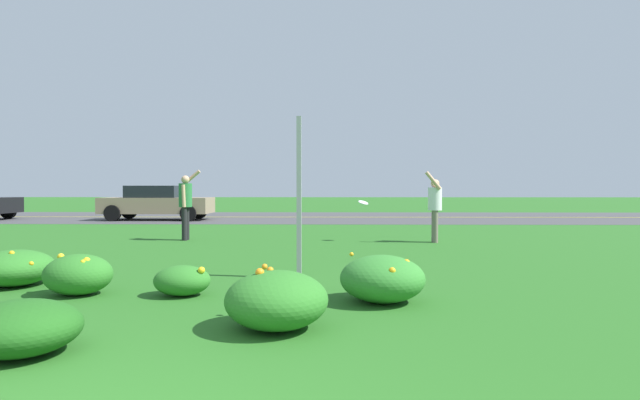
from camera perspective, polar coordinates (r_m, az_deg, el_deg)
ground_plane at (r=13.46m, az=-5.60°, el=-4.52°), size 120.00×120.00×0.00m
highway_strip at (r=24.33m, az=-2.58°, el=-1.86°), size 120.00×9.48×0.01m
highway_center_stripe at (r=24.33m, az=-2.58°, el=-1.85°), size 120.00×0.16×0.00m
daylily_clump_front_left at (r=5.26m, az=-4.72°, el=-10.70°), size 1.01×1.09×0.60m
daylily_clump_near_camera at (r=7.51m, az=-24.67°, el=-7.33°), size 0.86×0.77×0.52m
daylily_clump_front_center at (r=5.11m, az=-29.65°, el=-11.90°), size 0.97×0.96×0.45m
daylily_clump_mid_center at (r=8.60m, az=-30.18°, el=-6.36°), size 1.05×1.12×0.52m
daylily_clump_mid_left at (r=6.47m, az=6.76°, el=-8.43°), size 1.03×1.06×0.59m
daylily_clump_front_right at (r=7.02m, az=-14.67°, el=-8.42°), size 0.72×0.62×0.38m
sign_post_near_path at (r=8.00m, az=-2.28°, el=0.27°), size 0.07×0.10×2.46m
person_thrower_green_shirt at (r=14.19m, az=-14.32°, el=-0.12°), size 0.53×0.50×1.85m
person_catcher_white_shirt at (r=13.51m, az=12.30°, el=-0.47°), size 0.46×0.50×1.79m
frisbee_white at (r=13.56m, az=4.70°, el=-0.29°), size 0.27×0.25×0.15m
car_tan_center_left at (r=23.30m, az=-17.21°, el=-0.26°), size 4.50×2.00×1.45m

